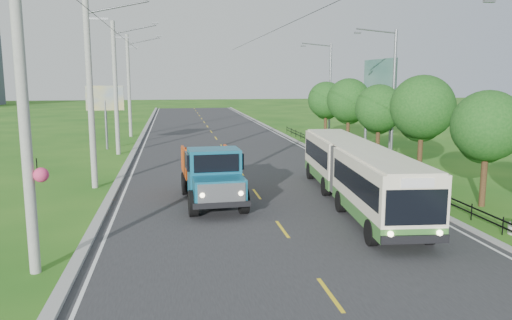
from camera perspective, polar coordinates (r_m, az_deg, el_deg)
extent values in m
plane|color=#1D5814|center=(19.56, 3.03, -7.94)|extent=(240.00, 240.00, 0.00)
cube|color=#28282B|center=(38.88, -3.34, 0.76)|extent=(14.00, 120.00, 0.02)
cube|color=#9E9E99|center=(38.78, -13.98, 0.57)|extent=(0.40, 120.00, 0.15)
cube|color=#9E9E99|center=(40.26, 6.83, 1.06)|extent=(0.30, 120.00, 0.10)
cube|color=silver|center=(38.75, -13.16, 0.52)|extent=(0.12, 120.00, 0.00)
cube|color=silver|center=(40.12, 6.15, 1.01)|extent=(0.12, 120.00, 0.00)
cube|color=yellow|center=(19.55, 3.03, -7.88)|extent=(0.12, 2.20, 0.00)
cube|color=black|center=(34.85, 10.94, 0.09)|extent=(0.04, 40.00, 0.60)
cylinder|color=gray|center=(15.82, -25.06, 5.54)|extent=(0.32, 0.32, 10.00)
sphere|color=#D83366|center=(15.96, -23.35, -1.57)|extent=(0.44, 0.44, 0.44)
cylinder|color=gray|center=(27.56, -18.42, 7.19)|extent=(0.32, 0.32, 10.00)
cube|color=slate|center=(27.64, -17.78, 15.13)|extent=(1.20, 0.10, 0.10)
cylinder|color=gray|center=(39.46, -15.76, 7.83)|extent=(0.32, 0.32, 10.00)
cube|color=slate|center=(39.52, -15.27, 13.37)|extent=(1.20, 0.10, 0.10)
cube|color=slate|center=(39.45, -11.45, 15.13)|extent=(0.50, 0.18, 0.12)
cylinder|color=gray|center=(51.41, -14.32, 8.17)|extent=(0.32, 0.32, 10.00)
cube|color=slate|center=(51.45, -13.93, 12.42)|extent=(1.20, 0.10, 0.10)
cube|color=slate|center=(51.40, -11.01, 13.75)|extent=(0.50, 0.18, 0.12)
cylinder|color=#382314|center=(24.91, 24.59, -1.51)|extent=(0.28, 0.28, 2.97)
sphere|color=#144614|center=(24.62, 24.94, 3.59)|extent=(3.18, 3.18, 3.18)
sphere|color=#144614|center=(25.20, 24.58, 2.27)|extent=(2.33, 2.33, 2.33)
cylinder|color=#382314|center=(29.96, 18.24, 0.96)|extent=(0.28, 0.28, 3.36)
sphere|color=#144614|center=(29.71, 18.49, 5.77)|extent=(3.60, 3.60, 3.60)
sphere|color=#144614|center=(30.30, 18.31, 4.47)|extent=(2.64, 2.64, 2.64)
cylinder|color=#382314|center=(35.35, 13.74, 2.10)|extent=(0.28, 0.28, 3.02)
sphere|color=#144614|center=(35.15, 13.88, 5.77)|extent=(3.24, 3.24, 3.24)
sphere|color=#144614|center=(35.73, 13.82, 4.79)|extent=(2.38, 2.38, 2.38)
cylinder|color=#382314|center=(40.88, 10.45, 3.32)|extent=(0.28, 0.28, 3.25)
sphere|color=#144614|center=(40.70, 10.55, 6.74)|extent=(3.48, 3.48, 3.48)
sphere|color=#144614|center=(41.28, 10.55, 5.80)|extent=(2.55, 2.55, 2.55)
cylinder|color=#382314|center=(46.55, 7.94, 4.00)|extent=(0.28, 0.28, 3.08)
sphere|color=#144614|center=(46.39, 8.01, 6.85)|extent=(3.30, 3.30, 3.30)
sphere|color=#144614|center=(46.96, 8.04, 6.07)|extent=(2.42, 2.42, 2.42)
cube|color=slate|center=(22.11, 25.11, 16.14)|extent=(0.45, 0.16, 0.12)
cylinder|color=slate|center=(35.52, 15.42, 6.91)|extent=(0.20, 0.20, 9.00)
cylinder|color=slate|center=(35.07, 13.60, 14.16)|extent=(2.80, 0.10, 0.34)
cube|color=slate|center=(34.57, 11.54, 14.05)|extent=(0.45, 0.16, 0.12)
cylinder|color=slate|center=(48.58, 8.45, 7.71)|extent=(0.20, 0.20, 9.00)
cylinder|color=slate|center=(48.25, 6.95, 12.96)|extent=(2.80, 0.10, 0.34)
cube|color=slate|center=(47.89, 5.42, 12.84)|extent=(0.45, 0.16, 0.12)
cylinder|color=silver|center=(27.91, 17.79, -2.70)|extent=(0.64, 0.64, 0.40)
sphere|color=#144614|center=(27.86, 17.82, -2.19)|extent=(0.44, 0.44, 0.44)
cylinder|color=silver|center=(35.08, 11.85, -0.05)|extent=(0.64, 0.64, 0.40)
sphere|color=#144614|center=(35.04, 11.86, 0.36)|extent=(0.44, 0.44, 0.44)
cylinder|color=silver|center=(42.55, 7.96, 1.69)|extent=(0.64, 0.64, 0.40)
sphere|color=#144614|center=(42.52, 7.97, 2.02)|extent=(0.44, 0.44, 0.44)
cylinder|color=slate|center=(42.74, -16.75, 3.85)|extent=(0.20, 0.20, 4.00)
cube|color=yellow|center=(42.60, -16.89, 6.79)|extent=(3.00, 0.15, 2.00)
cylinder|color=slate|center=(39.44, 15.15, 4.22)|extent=(0.24, 0.24, 5.00)
cylinder|color=slate|center=(44.02, 12.45, 4.83)|extent=(0.24, 0.24, 5.00)
cube|color=#144C47|center=(41.59, 13.90, 9.07)|extent=(0.20, 6.00, 3.00)
cube|color=#37712D|center=(20.26, 14.07, -5.48)|extent=(2.87, 6.99, 0.50)
cube|color=beige|center=(20.01, 14.20, -2.36)|extent=(2.87, 6.99, 1.75)
cube|color=black|center=(20.00, 14.20, -2.33)|extent=(2.86, 6.45, 0.86)
cube|color=#37712D|center=(27.30, 9.13, -1.51)|extent=(2.83, 6.54, 0.50)
cube|color=beige|center=(27.11, 9.20, 0.83)|extent=(2.83, 6.54, 1.75)
cube|color=black|center=(27.11, 9.20, 0.85)|extent=(2.82, 6.00, 0.86)
cube|color=#4C4C4C|center=(23.68, 11.23, -1.07)|extent=(2.21, 1.10, 2.16)
cube|color=black|center=(16.91, 17.85, -5.18)|extent=(2.04, 0.24, 1.18)
cylinder|color=black|center=(18.06, 13.06, -8.09)|extent=(0.37, 0.97, 0.95)
cylinder|color=black|center=(18.77, 19.11, -7.70)|extent=(0.37, 0.97, 0.95)
cylinder|color=black|center=(22.19, 9.63, -4.70)|extent=(0.37, 0.97, 0.95)
cylinder|color=black|center=(22.77, 14.67, -4.52)|extent=(0.37, 0.97, 0.95)
cylinder|color=black|center=(25.12, 7.94, -3.01)|extent=(0.37, 0.97, 0.95)
cylinder|color=black|center=(25.63, 12.44, -2.89)|extent=(0.37, 0.97, 0.95)
cylinder|color=black|center=(29.14, 6.20, -1.26)|extent=(0.37, 0.97, 0.95)
cylinder|color=black|center=(29.58, 10.12, -1.19)|extent=(0.37, 0.97, 0.95)
cube|color=#145D7B|center=(21.13, -4.24, -3.45)|extent=(2.24, 1.55, 1.03)
cube|color=#145D7B|center=(22.53, -4.82, -1.31)|extent=(2.35, 1.77, 2.07)
cube|color=black|center=(22.44, -4.84, -0.02)|extent=(2.57, 1.47, 0.72)
cube|color=black|center=(23.53, -5.05, -3.30)|extent=(1.34, 6.24, 0.26)
cube|color=#E14415|center=(25.05, -5.60, -0.13)|extent=(2.53, 3.22, 1.34)
cylinder|color=black|center=(21.35, -7.20, -4.94)|extent=(0.42, 1.15, 1.14)
cylinder|color=black|center=(21.64, -1.45, -4.67)|extent=(0.42, 1.15, 1.14)
cylinder|color=black|center=(25.36, -8.05, -2.67)|extent=(0.42, 1.15, 1.14)
cylinder|color=black|center=(25.60, -3.20, -2.48)|extent=(0.42, 1.15, 1.14)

